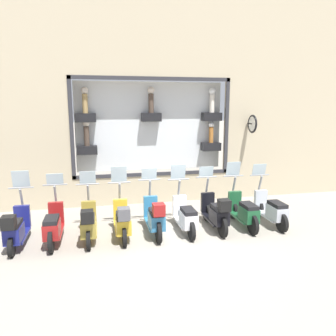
{
  "coord_description": "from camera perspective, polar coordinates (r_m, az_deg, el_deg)",
  "views": [
    {
      "loc": [
        -7.26,
        1.81,
        3.29
      ],
      "look_at": [
        2.07,
        -0.22,
        1.45
      ],
      "focal_mm": 35.0,
      "sensor_mm": 36.0,
      "label": 1
    }
  ],
  "objects": [
    {
      "name": "ground_plane",
      "position": [
        8.17,
        1.63,
        -12.86
      ],
      "size": [
        120.0,
        120.0,
        0.0
      ],
      "primitive_type": "plane",
      "color": "gray"
    },
    {
      "name": "building_facade",
      "position": [
        11.08,
        -2.91,
        17.65
      ],
      "size": [
        1.23,
        36.0,
        9.02
      ],
      "color": "tan",
      "rests_on": "ground_plane"
    },
    {
      "name": "scooter_silver_0",
      "position": [
        9.59,
        17.58,
        -6.97
      ],
      "size": [
        1.8,
        0.61,
        1.59
      ],
      "color": "black",
      "rests_on": "ground_plane"
    },
    {
      "name": "scooter_green_1",
      "position": [
        9.22,
        13.08,
        -7.39
      ],
      "size": [
        1.81,
        0.61,
        1.68
      ],
      "color": "black",
      "rests_on": "ground_plane"
    },
    {
      "name": "scooter_black_2",
      "position": [
        8.84,
        8.38,
        -7.73
      ],
      "size": [
        1.81,
        0.6,
        1.58
      ],
      "color": "black",
      "rests_on": "ground_plane"
    },
    {
      "name": "scooter_white_3",
      "position": [
        8.67,
        3.07,
        -8.41
      ],
      "size": [
        1.8,
        0.6,
        1.67
      ],
      "color": "black",
      "rests_on": "ground_plane"
    },
    {
      "name": "scooter_teal_4",
      "position": [
        8.43,
        -2.3,
        -8.57
      ],
      "size": [
        1.81,
        0.6,
        1.6
      ],
      "color": "black",
      "rests_on": "ground_plane"
    },
    {
      "name": "scooter_yellow_5",
      "position": [
        8.33,
        -7.95,
        -9.04
      ],
      "size": [
        1.79,
        0.6,
        1.68
      ],
      "color": "black",
      "rests_on": "ground_plane"
    },
    {
      "name": "scooter_olive_6",
      "position": [
        8.32,
        -13.68,
        -9.32
      ],
      "size": [
        1.79,
        0.61,
        1.58
      ],
      "color": "black",
      "rests_on": "ground_plane"
    },
    {
      "name": "scooter_red_7",
      "position": [
        8.46,
        -19.33,
        -9.48
      ],
      "size": [
        1.8,
        0.61,
        1.56
      ],
      "color": "black",
      "rests_on": "ground_plane"
    },
    {
      "name": "scooter_navy_8",
      "position": [
        8.54,
        -24.96,
        -9.55
      ],
      "size": [
        1.79,
        0.61,
        1.67
      ],
      "color": "black",
      "rests_on": "ground_plane"
    }
  ]
}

